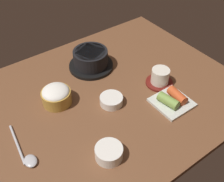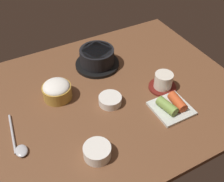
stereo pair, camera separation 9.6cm
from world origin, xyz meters
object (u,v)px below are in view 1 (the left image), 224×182
banchan_cup_center (111,100)px  spoon (26,155)px  stone_pot (91,59)px  tea_cup_with_saucer (160,77)px  rice_bowl (56,95)px  side_bowl_near (109,152)px  kimchi_plate (172,100)px

banchan_cup_center → spoon: 33.13cm
stone_pot → tea_cup_with_saucer: 28.35cm
rice_bowl → tea_cup_with_saucer: (35.96, -13.70, -0.47)cm
tea_cup_with_saucer → side_bowl_near: bearing=-156.1°
banchan_cup_center → kimchi_plate: 21.20cm
spoon → banchan_cup_center: bearing=5.3°
stone_pot → side_bowl_near: size_ratio=2.17×
stone_pot → side_bowl_near: bearing=-115.8°
rice_bowl → tea_cup_with_saucer: bearing=-20.9°
rice_bowl → banchan_cup_center: size_ratio=1.27×
kimchi_plate → banchan_cup_center: bearing=143.7°
banchan_cup_center → side_bowl_near: bearing=-127.7°
side_bowl_near → spoon: (-19.61, 14.21, -1.44)cm
kimchi_plate → spoon: 50.96cm
banchan_cup_center → spoon: bearing=-174.7°
banchan_cup_center → stone_pot: bearing=75.8°
tea_cup_with_saucer → spoon: size_ratio=0.56×
kimchi_plate → side_bowl_near: kimchi_plate is taller
kimchi_plate → side_bowl_near: size_ratio=1.52×
stone_pot → kimchi_plate: bearing=-71.3°
tea_cup_with_saucer → stone_pot: bearing=122.8°
rice_bowl → stone_pot: bearing=26.2°
banchan_cup_center → kimchi_plate: kimchi_plate is taller
side_bowl_near → spoon: bearing=144.1°
banchan_cup_center → kimchi_plate: bearing=-36.3°
tea_cup_with_saucer → side_bowl_near: 37.45cm
tea_cup_with_saucer → banchan_cup_center: tea_cup_with_saucer is taller
stone_pot → banchan_cup_center: bearing=-104.2°
side_bowl_near → stone_pot: bearing=64.2°
banchan_cup_center → side_bowl_near: size_ratio=0.98×
banchan_cup_center → side_bowl_near: side_bowl_near is taller
rice_bowl → banchan_cup_center: 19.11cm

